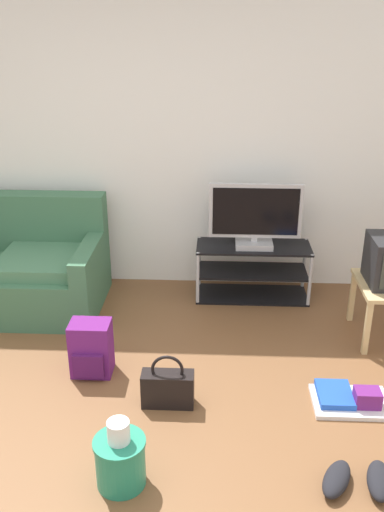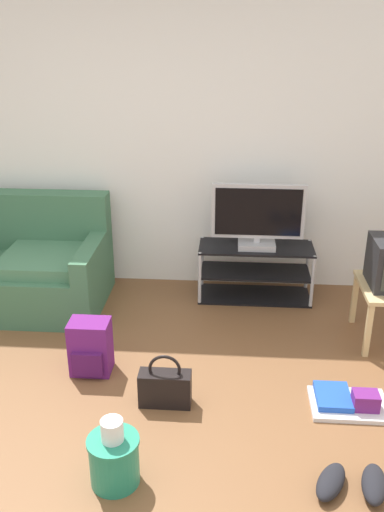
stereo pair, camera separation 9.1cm
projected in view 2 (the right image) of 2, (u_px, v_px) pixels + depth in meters
The scene contains 9 objects.
ground_plane at pixel (91, 466), 3.06m from camera, with size 9.00×9.80×0.02m, color brown.
wall_back at pixel (148, 136), 4.78m from camera, with size 9.00×0.10×2.70m, color white.
tv_stand at pixel (255, 272), 4.84m from camera, with size 0.98×0.39×0.48m.
flat_tv at pixel (258, 217), 4.62m from camera, with size 0.77×0.22×0.55m.
backpack at pixel (91, 347), 3.81m from camera, with size 0.28×0.27×0.39m.
handbag at pixel (165, 387), 3.50m from camera, with size 0.33×0.13×0.36m.
cleaning_bucket at pixel (114, 457), 2.89m from camera, with size 0.28×0.28×0.40m.
sneakers_pair at pixel (352, 483), 2.88m from camera, with size 0.43×0.31×0.09m.
floor_tray at pixel (348, 402), 3.51m from camera, with size 0.49×0.34×0.14m.
Camera 2 is at (0.73, -2.32, 2.26)m, focal length 38.87 mm.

